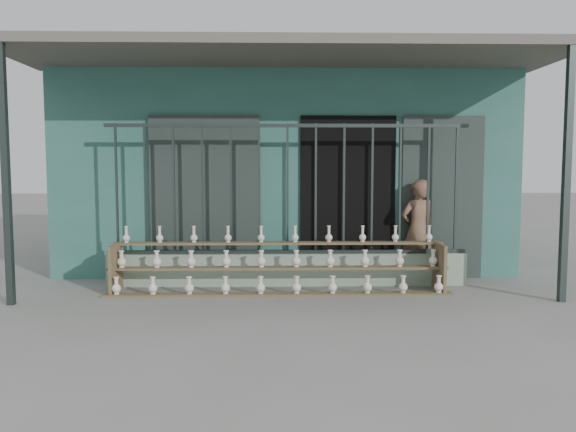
{
  "coord_description": "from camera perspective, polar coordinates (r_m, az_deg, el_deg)",
  "views": [
    {
      "loc": [
        -0.18,
        -6.46,
        1.64
      ],
      "look_at": [
        0.0,
        1.0,
        1.0
      ],
      "focal_mm": 35.0,
      "sensor_mm": 36.0,
      "label": 1
    }
  ],
  "objects": [
    {
      "name": "security_fence",
      "position": [
        7.77,
        -0.05,
        2.76
      ],
      "size": [
        5.0,
        0.04,
        1.8
      ],
      "color": "#283330",
      "rests_on": "parapet_wall"
    },
    {
      "name": "workshop_building",
      "position": [
        10.69,
        -0.38,
        4.8
      ],
      "size": [
        7.4,
        6.6,
        3.21
      ],
      "color": "#2E6157",
      "rests_on": "ground"
    },
    {
      "name": "ground",
      "position": [
        6.67,
        0.21,
        -9.34
      ],
      "size": [
        60.0,
        60.0,
        0.0
      ],
      "primitive_type": "plane",
      "color": "slate"
    },
    {
      "name": "elderly_woman",
      "position": [
        8.36,
        13.05,
        -1.42
      ],
      "size": [
        0.62,
        0.5,
        1.48
      ],
      "primitive_type": "imported",
      "rotation": [
        0.0,
        0.0,
        3.45
      ],
      "color": "brown",
      "rests_on": "ground"
    },
    {
      "name": "parapet_wall",
      "position": [
        7.89,
        -0.05,
        -5.43
      ],
      "size": [
        5.0,
        0.2,
        0.45
      ],
      "primitive_type": "cube",
      "color": "gray",
      "rests_on": "ground"
    },
    {
      "name": "shelf_rack",
      "position": [
        7.46,
        -0.97,
        -5.01
      ],
      "size": [
        4.5,
        0.68,
        0.85
      ],
      "color": "brown",
      "rests_on": "ground"
    }
  ]
}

